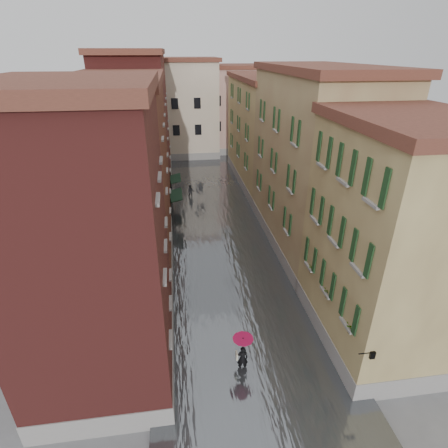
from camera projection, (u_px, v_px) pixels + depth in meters
ground at (241, 321)px, 20.65m from camera, size 120.00×120.00×0.00m
floodwater at (216, 223)px, 32.13m from camera, size 10.00×60.00×0.20m
building_left_near at (94, 252)px, 15.11m from camera, size 6.00×8.00×13.00m
building_left_mid at (124, 176)px, 24.98m from camera, size 6.00×14.00×12.50m
building_left_far at (139, 126)px, 37.94m from camera, size 6.00×16.00×14.00m
building_right_near at (391, 245)px, 17.17m from camera, size 6.00×8.00×11.50m
building_right_mid at (312, 165)px, 26.59m from camera, size 6.00×14.00×13.00m
building_right_far at (264, 134)px, 40.22m from camera, size 6.00×16.00×11.50m
building_end_cream at (175, 110)px, 51.07m from camera, size 12.00×9.00×13.00m
building_end_pink at (233, 110)px, 54.17m from camera, size 10.00×9.00×12.00m
awning_near at (176, 196)px, 31.79m from camera, size 1.09×3.05×2.80m
awning_far at (175, 179)px, 35.88m from camera, size 1.09×2.71×2.80m
wall_lantern at (371, 354)px, 14.52m from camera, size 0.71×0.22×0.35m
window_planters at (331, 289)px, 17.67m from camera, size 0.59×5.64×0.84m
pedestrian_main at (243, 350)px, 16.91m from camera, size 1.02×1.02×2.06m
pedestrian_far at (191, 192)px, 37.38m from camera, size 0.83×0.69×1.55m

